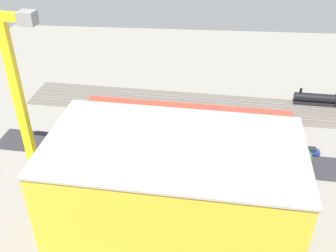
% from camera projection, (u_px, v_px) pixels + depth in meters
% --- Properties ---
extents(ground_plane, '(171.12, 171.12, 0.00)m').
position_uv_depth(ground_plane, '(212.00, 151.00, 95.65)').
color(ground_plane, gray).
rests_on(ground_plane, ground).
extents(rail_bed, '(107.69, 21.85, 0.01)m').
position_uv_depth(rail_bed, '(211.00, 106.00, 113.70)').
color(rail_bed, '#665E54').
rests_on(rail_bed, ground).
extents(street_asphalt, '(107.32, 16.59, 0.01)m').
position_uv_depth(street_asphalt, '(212.00, 158.00, 93.23)').
color(street_asphalt, '#2D2D33').
rests_on(street_asphalt, ground).
extents(track_rails, '(106.69, 15.44, 0.12)m').
position_uv_depth(track_rails, '(211.00, 105.00, 113.61)').
color(track_rails, '#9E9EA8').
rests_on(track_rails, ground).
extents(platform_canopy_near, '(54.90, 8.67, 4.35)m').
position_uv_depth(platform_canopy_near, '(188.00, 108.00, 104.47)').
color(platform_canopy_near, '#C63D2D').
rests_on(platform_canopy_near, ground).
extents(locomotive, '(15.96, 3.57, 4.86)m').
position_uv_depth(locomotive, '(322.00, 100.00, 113.23)').
color(locomotive, black).
rests_on(locomotive, ground).
extents(parked_car_1, '(4.12, 1.97, 1.70)m').
position_uv_depth(parked_car_1, '(311.00, 151.00, 94.15)').
color(parked_car_1, black).
rests_on(parked_car_1, ground).
extents(parked_car_2, '(4.82, 2.09, 1.83)m').
position_uv_depth(parked_car_2, '(275.00, 149.00, 94.79)').
color(parked_car_2, black).
rests_on(parked_car_2, ground).
extents(parked_car_3, '(4.50, 2.04, 1.69)m').
position_uv_depth(parked_car_3, '(239.00, 147.00, 95.47)').
color(parked_car_3, black).
rests_on(parked_car_3, ground).
extents(parked_car_4, '(4.81, 2.13, 1.55)m').
position_uv_depth(parked_car_4, '(206.00, 146.00, 96.23)').
color(parked_car_4, black).
rests_on(parked_car_4, ground).
extents(parked_car_5, '(4.75, 1.85, 1.62)m').
position_uv_depth(parked_car_5, '(174.00, 144.00, 96.57)').
color(parked_car_5, black).
rests_on(parked_car_5, ground).
extents(construction_building, '(41.65, 24.51, 21.16)m').
position_uv_depth(construction_building, '(173.00, 197.00, 66.97)').
color(construction_building, yellow).
rests_on(construction_building, ground).
extents(construction_roof_slab, '(42.29, 25.15, 0.40)m').
position_uv_depth(construction_roof_slab, '(174.00, 145.00, 61.08)').
color(construction_roof_slab, '#B7B2A8').
rests_on(construction_roof_slab, construction_building).
extents(tower_crane, '(24.70, 4.93, 40.37)m').
position_uv_depth(tower_crane, '(13.00, 109.00, 66.28)').
color(tower_crane, gray).
rests_on(tower_crane, ground).
extents(box_truck_0, '(9.53, 3.73, 3.22)m').
position_uv_depth(box_truck_0, '(127.00, 171.00, 86.67)').
color(box_truck_0, black).
rests_on(box_truck_0, ground).
extents(box_truck_1, '(9.63, 2.74, 3.63)m').
position_uv_depth(box_truck_1, '(235.00, 174.00, 85.60)').
color(box_truck_1, black).
rests_on(box_truck_1, ground).
extents(street_tree_0, '(5.58, 5.58, 7.64)m').
position_uv_depth(street_tree_0, '(199.00, 152.00, 87.24)').
color(street_tree_0, brown).
rests_on(street_tree_0, ground).
extents(street_tree_1, '(4.60, 4.60, 7.06)m').
position_uv_depth(street_tree_1, '(301.00, 158.00, 85.53)').
color(street_tree_1, brown).
rests_on(street_tree_1, ground).
extents(street_tree_2, '(5.48, 5.48, 7.50)m').
position_uv_depth(street_tree_2, '(133.00, 150.00, 88.00)').
color(street_tree_2, brown).
rests_on(street_tree_2, ground).
extents(street_tree_3, '(5.91, 5.91, 7.56)m').
position_uv_depth(street_tree_3, '(241.00, 154.00, 86.97)').
color(street_tree_3, brown).
rests_on(street_tree_3, ground).
extents(traffic_light, '(0.50, 0.36, 6.65)m').
position_uv_depth(traffic_light, '(218.00, 154.00, 87.11)').
color(traffic_light, '#333333').
rests_on(traffic_light, ground).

